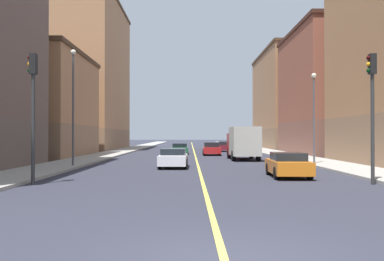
% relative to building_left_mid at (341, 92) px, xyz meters
% --- Properties ---
extents(ground_plane, '(400.00, 400.00, 0.00)m').
position_rel_building_left_mid_xyz_m(ground_plane, '(-16.97, -41.94, -7.22)').
color(ground_plane, '#2C2D39').
rests_on(ground_plane, ground).
extents(sidewalk_left, '(3.49, 168.00, 0.15)m').
position_rel_building_left_mid_xyz_m(sidewalk_left, '(-7.36, 7.06, -7.14)').
color(sidewalk_left, '#9E9B93').
rests_on(sidewalk_left, ground).
extents(sidewalk_right, '(3.49, 168.00, 0.15)m').
position_rel_building_left_mid_xyz_m(sidewalk_right, '(-26.58, 7.06, -7.14)').
color(sidewalk_right, '#9E9B93').
rests_on(sidewalk_right, ground).
extents(lane_center_stripe, '(0.16, 154.00, 0.01)m').
position_rel_building_left_mid_xyz_m(lane_center_stripe, '(-16.97, 7.06, -7.21)').
color(lane_center_stripe, '#E5D14C').
rests_on(lane_center_stripe, ground).
extents(building_left_mid, '(11.53, 16.68, 14.42)m').
position_rel_building_left_mid_xyz_m(building_left_mid, '(0.00, 0.00, 0.00)').
color(building_left_mid, brown).
rests_on(building_left_mid, ground).
extents(building_left_far, '(11.53, 21.73, 15.79)m').
position_rel_building_left_mid_xyz_m(building_left_far, '(0.00, 20.74, 0.68)').
color(building_left_far, '#8F6B4F').
rests_on(building_left_far, ground).
extents(building_right_midblock, '(11.53, 15.30, 10.49)m').
position_rel_building_left_mid_xyz_m(building_right_midblock, '(-33.94, -6.20, -1.96)').
color(building_right_midblock, '#8F6B4F').
rests_on(building_right_midblock, ground).
extents(building_right_distant, '(11.53, 22.87, 22.46)m').
position_rel_building_left_mid_xyz_m(building_right_distant, '(-33.94, 16.00, 4.02)').
color(building_right_distant, '#8F6B4F').
rests_on(building_right_distant, ground).
extents(traffic_light_left_near, '(0.40, 0.32, 5.77)m').
position_rel_building_left_mid_xyz_m(traffic_light_left_near, '(-9.52, -30.57, -3.47)').
color(traffic_light_left_near, '#2D2D2D').
rests_on(traffic_light_left_near, ground).
extents(traffic_light_right_near, '(0.40, 0.32, 5.76)m').
position_rel_building_left_mid_xyz_m(traffic_light_right_near, '(-24.45, -30.57, -3.48)').
color(traffic_light_right_near, '#2D2D2D').
rests_on(traffic_light_right_near, ground).
extents(street_lamp_left_near, '(0.36, 0.36, 6.56)m').
position_rel_building_left_mid_xyz_m(street_lamp_left_near, '(-8.50, -18.31, -3.05)').
color(street_lamp_left_near, '#4C4C51').
rests_on(street_lamp_left_near, ground).
extents(street_lamp_right_near, '(0.36, 0.36, 7.83)m').
position_rel_building_left_mid_xyz_m(street_lamp_right_near, '(-25.44, -20.47, -2.38)').
color(street_lamp_right_near, '#4C4C51').
rests_on(street_lamp_right_near, ground).
extents(car_orange, '(1.96, 4.12, 1.28)m').
position_rel_building_left_mid_xyz_m(car_orange, '(-12.46, -27.22, -6.58)').
color(car_orange, orange).
rests_on(car_orange, ground).
extents(car_white, '(1.92, 4.17, 1.28)m').
position_rel_building_left_mid_xyz_m(car_white, '(-18.65, -20.74, -6.58)').
color(car_white, white).
rests_on(car_white, ground).
extents(car_maroon, '(2.02, 4.55, 1.34)m').
position_rel_building_left_mid_xyz_m(car_maroon, '(-12.79, 8.28, -6.56)').
color(car_maroon, maroon).
rests_on(car_maroon, ground).
extents(car_green, '(1.97, 4.42, 1.23)m').
position_rel_building_left_mid_xyz_m(car_green, '(-18.72, 0.60, -6.61)').
color(car_green, '#1E6B38').
rests_on(car_green, ground).
extents(car_red, '(1.94, 4.41, 1.41)m').
position_rel_building_left_mid_xyz_m(car_red, '(-15.16, -2.47, -6.54)').
color(car_red, red).
rests_on(car_red, ground).
extents(box_truck, '(2.39, 6.65, 2.89)m').
position_rel_building_left_mid_xyz_m(box_truck, '(-12.84, -11.68, -5.66)').
color(box_truck, maroon).
rests_on(box_truck, ground).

